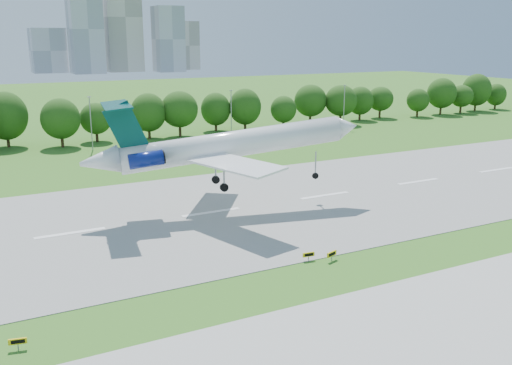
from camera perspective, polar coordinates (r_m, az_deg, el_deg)
The scene contains 9 objects.
ground at distance 55.85m, azimuth -13.54°, elevation -12.57°, with size 600.00×600.00×0.00m, color #366A1B.
runway at distance 78.63m, azimuth -18.08°, elevation -4.86°, with size 400.00×45.00×0.08m, color gray.
tree_line at distance 142.46m, azimuth -22.94°, elevation 5.60°, with size 288.40×8.40×10.40m.
light_poles at distance 132.38m, azimuth -23.63°, elevation 5.02°, with size 175.90×0.25×12.19m.
skyline at distance 453.30m, azimuth -13.76°, elevation 14.56°, with size 127.00×52.00×80.00m.
airliner at distance 82.41m, azimuth -3.62°, elevation 3.75°, with size 41.83×30.03×13.21m.
taxi_sign_left at distance 52.14m, azimuth -22.74°, elevation -14.46°, with size 1.45×0.46×1.02m.
taxi_sign_centre at distance 66.34m, azimuth 7.59°, elevation -7.10°, with size 1.56×0.66×1.11m.
taxi_sign_right at distance 66.06m, azimuth 5.28°, elevation -7.20°, with size 1.45×0.33×1.01m.
Camera 1 is at (-11.03, -48.80, 24.82)m, focal length 40.00 mm.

